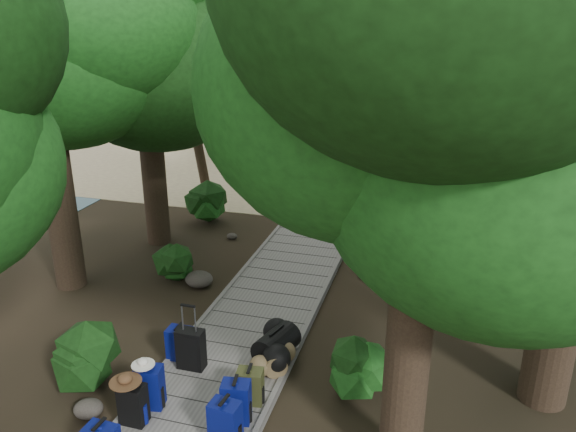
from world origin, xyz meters
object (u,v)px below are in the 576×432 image
(duffel_right_black, at_px, (276,344))
(backpack_left_d, at_px, (180,342))
(suitcase_on_boardwalk, at_px, (191,349))
(backpack_right_b, at_px, (225,422))
(kayak, at_px, (269,164))
(backpack_left_c, at_px, (149,385))
(backpack_right_c, at_px, (236,400))
(sun_lounger, at_px, (450,174))
(backpack_left_b, at_px, (133,402))
(lone_suitcase_on_sand, at_px, (353,184))
(backpack_right_d, at_px, (250,384))
(duffel_right_khaki, at_px, (273,359))

(duffel_right_black, bearing_deg, backpack_left_d, -146.79)
(duffel_right_black, bearing_deg, suitcase_on_boardwalk, -135.85)
(backpack_right_b, bearing_deg, duffel_right_black, 94.42)
(kayak, bearing_deg, backpack_left_c, -63.02)
(backpack_right_c, bearing_deg, duffel_right_black, 76.75)
(backpack_right_b, relative_size, sun_lounger, 0.40)
(backpack_left_d, height_order, duffel_right_black, backpack_left_d)
(backpack_left_b, bearing_deg, backpack_right_b, -1.26)
(backpack_left_b, distance_m, lone_suitcase_on_sand, 11.47)
(backpack_right_b, height_order, sun_lounger, backpack_right_b)
(backpack_left_d, xyz_separation_m, suitcase_on_boardwalk, (0.29, -0.19, 0.04))
(backpack_right_c, distance_m, backpack_right_d, 0.44)
(backpack_left_b, xyz_separation_m, lone_suitcase_on_sand, (1.08, 11.41, -0.14))
(backpack_left_b, bearing_deg, lone_suitcase_on_sand, 84.92)
(backpack_right_d, bearing_deg, sun_lounger, 70.53)
(backpack_right_c, bearing_deg, backpack_left_d, 131.27)
(backpack_left_b, distance_m, kayak, 13.68)
(duffel_right_black, height_order, suitcase_on_boardwalk, suitcase_on_boardwalk)
(backpack_left_d, xyz_separation_m, duffel_right_khaki, (1.55, 0.13, -0.12))
(backpack_left_b, height_order, suitcase_on_boardwalk, suitcase_on_boardwalk)
(backpack_right_b, distance_m, backpack_right_d, 0.90)
(backpack_right_d, bearing_deg, backpack_left_c, -167.88)
(kayak, bearing_deg, backpack_right_c, -57.57)
(duffel_right_khaki, bearing_deg, duffel_right_black, 67.23)
(kayak, bearing_deg, lone_suitcase_on_sand, -14.21)
(backpack_right_b, height_order, kayak, backpack_right_b)
(lone_suitcase_on_sand, bearing_deg, duffel_right_khaki, -71.80)
(backpack_left_c, relative_size, backpack_right_c, 1.06)
(backpack_left_c, distance_m, sun_lounger, 13.67)
(backpack_left_b, bearing_deg, suitcase_on_boardwalk, 81.42)
(backpack_left_b, bearing_deg, backpack_left_c, 83.17)
(backpack_left_b, height_order, sun_lounger, backpack_left_b)
(backpack_left_c, distance_m, kayak, 13.33)
(backpack_left_d, bearing_deg, backpack_right_b, -48.32)
(backpack_left_d, xyz_separation_m, lone_suitcase_on_sand, (1.15, 9.85, -0.11))
(backpack_right_d, bearing_deg, kayak, 99.00)
(backpack_left_b, distance_m, backpack_left_c, 0.38)
(backpack_left_b, xyz_separation_m, sun_lounger, (4.02, 13.45, -0.15))
(backpack_left_c, height_order, kayak, backpack_left_c)
(backpack_left_b, relative_size, duffel_right_khaki, 1.21)
(duffel_right_black, relative_size, lone_suitcase_on_sand, 1.32)
(backpack_right_b, bearing_deg, lone_suitcase_on_sand, 97.64)
(duffel_right_khaki, relative_size, duffel_right_black, 0.70)
(backpack_right_d, xyz_separation_m, lone_suitcase_on_sand, (-0.32, 10.56, -0.09))
(backpack_left_c, distance_m, suitcase_on_boardwalk, 1.02)
(suitcase_on_boardwalk, bearing_deg, lone_suitcase_on_sand, 84.69)
(lone_suitcase_on_sand, distance_m, sun_lounger, 3.57)
(backpack_right_d, height_order, duffel_right_khaki, backpack_right_d)
(backpack_left_b, relative_size, backpack_right_c, 0.98)
(backpack_right_d, distance_m, kayak, 13.17)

